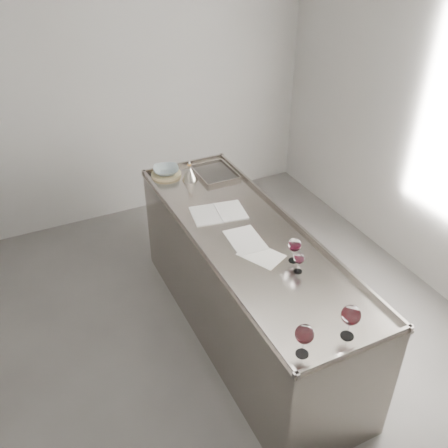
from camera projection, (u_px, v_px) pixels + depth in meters
name	position (u px, v px, depth m)	size (l,w,h in m)	color
room_shell	(197.00, 217.00, 2.83)	(4.54, 5.04, 2.84)	#54524F
counter	(246.00, 286.00, 3.75)	(0.77, 2.42, 0.97)	gray
wine_glass_left	(304.00, 335.00, 2.51)	(0.10, 0.10, 0.20)	white
wine_glass_middle	(351.00, 316.00, 2.60)	(0.11, 0.11, 0.21)	white
wine_glass_right	(295.00, 245.00, 3.17)	(0.09, 0.09, 0.17)	white
wine_glass_small	(299.00, 259.00, 3.09)	(0.07, 0.07, 0.14)	white
notebook	(218.00, 213.00, 3.71)	(0.43, 0.33, 0.02)	white
loose_paper_top	(261.00, 255.00, 3.29)	(0.20, 0.28, 0.00)	white
loose_paper_under	(245.00, 240.00, 3.43)	(0.22, 0.31, 0.00)	silver
trivet	(166.00, 174.00, 4.22)	(0.25, 0.25, 0.02)	tan
ceramic_bowl	(166.00, 170.00, 4.20)	(0.21, 0.21, 0.05)	#8D9EA4
wine_funnel	(190.00, 174.00, 4.12)	(0.13, 0.13, 0.19)	#AAA298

